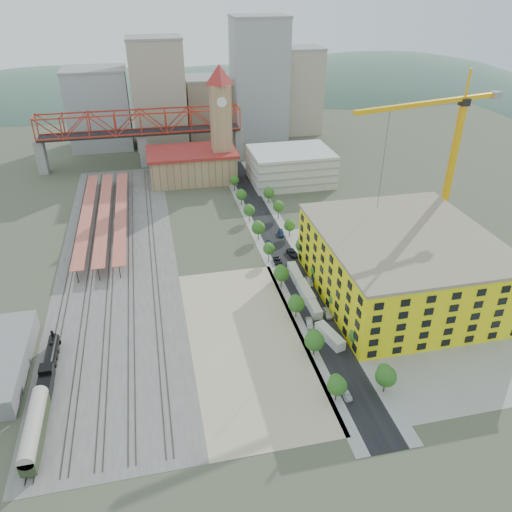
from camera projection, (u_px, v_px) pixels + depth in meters
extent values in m
plane|color=#474C38|center=(239.00, 273.00, 151.09)|extent=(400.00, 400.00, 0.00)
cube|color=#605E59|center=(118.00, 258.00, 159.15)|extent=(36.00, 165.00, 0.06)
cube|color=tan|center=(247.00, 340.00, 123.61)|extent=(28.00, 67.00, 0.06)
cube|color=black|center=(278.00, 245.00, 166.80)|extent=(12.00, 170.00, 0.06)
cube|color=gray|center=(262.00, 247.00, 165.77)|extent=(3.00, 170.00, 0.04)
cube|color=gray|center=(293.00, 243.00, 167.83)|extent=(3.00, 170.00, 0.04)
cube|color=gray|center=(407.00, 291.00, 142.57)|extent=(50.00, 90.00, 0.06)
cube|color=#382B23|center=(70.00, 263.00, 156.33)|extent=(0.12, 160.00, 0.18)
cube|color=#382B23|center=(75.00, 262.00, 156.60)|extent=(0.12, 160.00, 0.18)
cube|color=#382B23|center=(90.00, 261.00, 157.45)|extent=(0.12, 160.00, 0.18)
cube|color=#382B23|center=(94.00, 260.00, 157.72)|extent=(0.12, 160.00, 0.18)
cube|color=#382B23|center=(109.00, 259.00, 158.58)|extent=(0.12, 160.00, 0.18)
cube|color=#382B23|center=(114.00, 258.00, 158.85)|extent=(0.12, 160.00, 0.18)
cube|color=#382B23|center=(129.00, 257.00, 159.71)|extent=(0.12, 160.00, 0.18)
cube|color=#382B23|center=(133.00, 256.00, 159.98)|extent=(0.12, 160.00, 0.18)
cube|color=#382B23|center=(151.00, 254.00, 161.02)|extent=(0.12, 160.00, 0.18)
cube|color=#382B23|center=(155.00, 254.00, 161.29)|extent=(0.12, 160.00, 0.18)
cube|color=#D36651|center=(86.00, 214.00, 178.44)|extent=(4.00, 80.00, 0.25)
cylinder|color=black|center=(87.00, 219.00, 179.43)|extent=(0.24, 0.24, 4.00)
cube|color=#D36651|center=(104.00, 213.00, 179.56)|extent=(4.00, 80.00, 0.25)
cylinder|color=black|center=(105.00, 218.00, 180.55)|extent=(0.24, 0.24, 4.00)
cube|color=#D36651|center=(121.00, 211.00, 180.69)|extent=(4.00, 80.00, 0.25)
cylinder|color=black|center=(122.00, 216.00, 181.68)|extent=(0.24, 0.24, 4.00)
cube|color=tan|center=(192.00, 166.00, 216.70)|extent=(36.00, 22.00, 12.00)
cube|color=maroon|center=(191.00, 152.00, 213.48)|extent=(38.00, 24.00, 1.20)
cube|color=tan|center=(221.00, 134.00, 210.51)|extent=(8.00, 8.00, 40.00)
pyramid|color=maroon|center=(219.00, 64.00, 196.63)|extent=(12.00, 12.00, 8.00)
cylinder|color=white|center=(222.00, 102.00, 200.09)|extent=(4.00, 0.30, 4.00)
cube|color=silver|center=(291.00, 166.00, 213.73)|extent=(34.00, 26.00, 14.00)
cube|color=gray|center=(42.00, 157.00, 223.26)|extent=(4.00, 6.00, 15.00)
cube|color=gray|center=(239.00, 144.00, 240.16)|extent=(4.00, 6.00, 15.00)
cube|color=gray|center=(144.00, 150.00, 231.71)|extent=(4.00, 6.00, 15.00)
cube|color=black|center=(142.00, 133.00, 227.74)|extent=(90.00, 9.00, 1.00)
cube|color=#FFF715|center=(401.00, 266.00, 137.56)|extent=(44.00, 50.00, 18.00)
cube|color=gray|center=(407.00, 235.00, 132.90)|extent=(44.60, 50.60, 0.80)
cube|color=#9EA0A3|center=(99.00, 109.00, 251.93)|extent=(30.00, 25.00, 38.00)
cube|color=#B2A58C|center=(158.00, 95.00, 249.85)|extent=(26.00, 22.00, 52.00)
cube|color=gray|center=(209.00, 107.00, 273.09)|extent=(24.00, 24.00, 30.00)
cube|color=#9EA0A3|center=(259.00, 80.00, 262.06)|extent=(28.00, 22.00, 60.00)
cube|color=#B2A58C|center=(300.00, 92.00, 274.77)|extent=(22.00, 20.00, 44.00)
cube|color=brown|center=(182.00, 108.00, 279.93)|extent=(20.00, 20.00, 26.00)
ellipsoid|color=#4C6B59|center=(78.00, 188.00, 390.23)|extent=(396.00, 216.00, 180.00)
ellipsoid|color=#4C6B59|center=(230.00, 203.00, 424.67)|extent=(484.00, 264.00, 220.00)
ellipsoid|color=#4C6B59|center=(364.00, 168.00, 436.30)|extent=(418.00, 228.00, 190.00)
cylinder|color=black|center=(51.00, 354.00, 115.69)|extent=(2.53, 12.16, 2.53)
cube|color=black|center=(47.00, 372.00, 110.01)|extent=(2.84, 3.04, 3.24)
cylinder|color=black|center=(52.00, 334.00, 119.08)|extent=(0.71, 0.71, 1.62)
sphere|color=black|center=(51.00, 344.00, 116.76)|extent=(1.01, 1.01, 1.01)
cone|color=black|center=(56.00, 340.00, 122.29)|extent=(2.63, 1.62, 2.63)
cube|color=black|center=(44.00, 389.00, 106.44)|extent=(2.84, 6.08, 2.84)
cube|color=#27321B|center=(35.00, 431.00, 96.19)|extent=(2.94, 18.24, 3.24)
cylinder|color=#ADA899|center=(33.00, 425.00, 95.34)|extent=(3.14, 18.24, 3.14)
cube|color=#FFB410|center=(449.00, 180.00, 155.36)|extent=(1.63, 1.63, 45.92)
cube|color=black|center=(464.00, 102.00, 143.47)|extent=(2.55, 2.55, 2.04)
cube|color=#FFB410|center=(413.00, 105.00, 135.50)|extent=(37.95, 10.46, 1.22)
cube|color=#FFB410|center=(481.00, 96.00, 145.32)|extent=(12.18, 4.12, 1.22)
cube|color=gray|center=(495.00, 95.00, 147.78)|extent=(3.58, 3.21, 2.04)
cube|color=#FFB410|center=(468.00, 83.00, 140.94)|extent=(0.51, 0.51, 8.16)
cube|color=silver|center=(330.00, 336.00, 122.99)|extent=(4.96, 10.17, 2.69)
cube|color=silver|center=(313.00, 306.00, 134.10)|extent=(2.53, 9.24, 2.52)
cube|color=silver|center=(306.00, 292.00, 139.89)|extent=(2.76, 10.29, 2.81)
cube|color=silver|center=(295.00, 273.00, 148.81)|extent=(2.85, 9.61, 2.61)
imported|color=silver|center=(346.00, 393.00, 107.10)|extent=(2.02, 4.62, 1.55)
imported|color=#9F9FA4|center=(309.00, 323.00, 128.62)|extent=(2.26, 4.59, 1.45)
imported|color=black|center=(278.00, 261.00, 156.19)|extent=(2.51, 5.00, 1.36)
imported|color=navy|center=(269.00, 245.00, 165.25)|extent=(2.35, 5.01, 1.42)
imported|color=silver|center=(328.00, 313.00, 132.22)|extent=(2.04, 4.74, 1.59)
imported|color=gray|center=(309.00, 281.00, 145.71)|extent=(2.28, 4.94, 1.57)
imported|color=black|center=(293.00, 253.00, 160.37)|extent=(3.45, 5.98, 1.57)
imported|color=navy|center=(281.00, 233.00, 172.71)|extent=(2.66, 4.96, 1.37)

